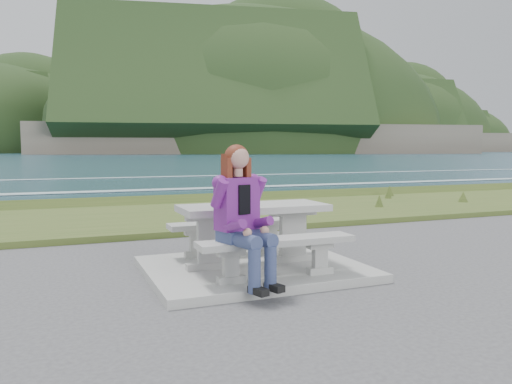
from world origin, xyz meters
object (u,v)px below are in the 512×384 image
picnic_table (253,218)px  bench_landward (277,247)px  bench_seaward (234,228)px  seated_woman (246,234)px

picnic_table → bench_landward: picnic_table is taller
picnic_table → bench_landward: (0.00, -0.70, -0.23)m
picnic_table → bench_landward: size_ratio=1.00×
bench_seaward → bench_landward: bearing=-90.0°
picnic_table → bench_seaward: (0.00, 0.70, -0.23)m
seated_woman → picnic_table: bearing=47.4°
bench_landward → seated_woman: size_ratio=1.22×
picnic_table → seated_woman: size_ratio=1.22×
picnic_table → bench_seaward: size_ratio=1.00×
picnic_table → bench_landward: 0.74m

